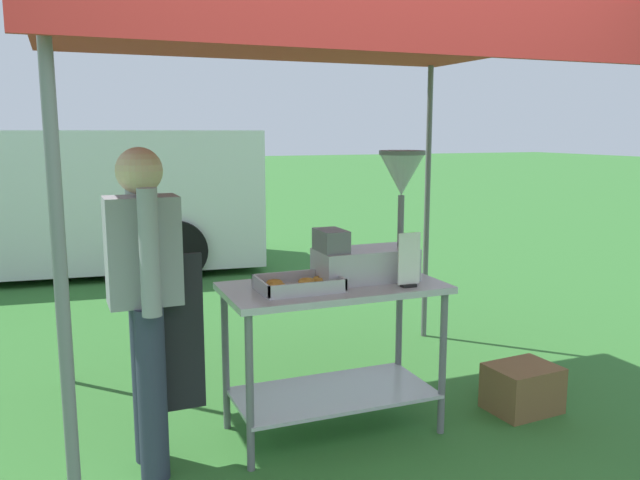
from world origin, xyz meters
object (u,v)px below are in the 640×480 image
object	(u,v)px
donut_cart	(333,327)
donut_fryer	(375,233)
supply_crate	(522,388)
van_white	(25,199)
menu_sign	(409,263)
donut_tray	(297,286)
vendor	(146,294)
stall_canopy	(327,40)

from	to	relation	value
donut_cart	donut_fryer	world-z (taller)	donut_fryer
donut_cart	supply_crate	size ratio (longest dim) A/B	2.81
donut_cart	supply_crate	world-z (taller)	donut_cart
donut_cart	van_white	size ratio (longest dim) A/B	0.22
menu_sign	van_white	distance (m)	5.87
donut_tray	van_white	bearing A→B (deg)	106.20
vendor	donut_tray	bearing A→B (deg)	0.48
donut_cart	supply_crate	xyz separation A→B (m)	(1.18, -0.18, -0.47)
donut_fryer	menu_sign	bearing A→B (deg)	-68.67
donut_cart	donut_tray	xyz separation A→B (m)	(-0.23, -0.04, 0.26)
vendor	van_white	bearing A→B (deg)	98.21
donut_cart	donut_fryer	bearing A→B (deg)	7.86
donut_cart	donut_tray	world-z (taller)	donut_tray
vendor	van_white	world-z (taller)	van_white
donut_tray	supply_crate	bearing A→B (deg)	-5.35
stall_canopy	donut_tray	xyz separation A→B (m)	(-0.23, -0.14, -1.28)
donut_fryer	donut_tray	bearing A→B (deg)	-170.68
stall_canopy	van_white	size ratio (longest dim) A/B	0.53
stall_canopy	vendor	size ratio (longest dim) A/B	1.83
donut_cart	menu_sign	bearing A→B (deg)	-28.66
menu_sign	supply_crate	world-z (taller)	menu_sign
stall_canopy	supply_crate	xyz separation A→B (m)	(1.18, -0.27, -2.02)
stall_canopy	van_white	xyz separation A→B (m)	(-1.77, 5.18, -1.28)
donut_cart	donut_fryer	size ratio (longest dim) A/B	1.66
stall_canopy	van_white	bearing A→B (deg)	108.91
donut_tray	donut_fryer	xyz separation A→B (m)	(0.49, 0.08, 0.24)
donut_fryer	supply_crate	world-z (taller)	donut_fryer
donut_tray	vendor	distance (m)	0.78
van_white	supply_crate	bearing A→B (deg)	-61.59
stall_canopy	supply_crate	size ratio (longest dim) A/B	6.87
supply_crate	van_white	bearing A→B (deg)	118.41
stall_canopy	donut_fryer	size ratio (longest dim) A/B	4.06
donut_tray	donut_fryer	world-z (taller)	donut_fryer
donut_cart	menu_sign	world-z (taller)	menu_sign
donut_fryer	van_white	xyz separation A→B (m)	(-2.04, 5.24, -0.24)
donut_cart	van_white	world-z (taller)	van_white
stall_canopy	donut_tray	distance (m)	1.31
donut_cart	vendor	world-z (taller)	vendor
menu_sign	van_white	xyz separation A→B (m)	(-2.13, 5.47, -0.10)
supply_crate	vendor	bearing A→B (deg)	176.72
vendor	stall_canopy	bearing A→B (deg)	8.40
donut_fryer	menu_sign	world-z (taller)	donut_fryer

